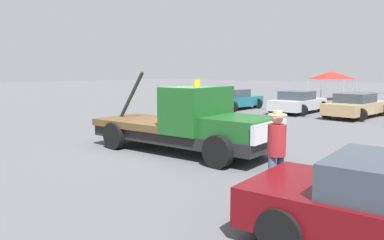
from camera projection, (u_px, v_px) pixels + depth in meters
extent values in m
plane|color=#545459|center=(180.00, 152.00, 11.82)|extent=(160.00, 160.00, 0.00)
cube|color=black|center=(180.00, 135.00, 11.75)|extent=(6.12, 2.30, 0.35)
cube|color=#19511E|center=(240.00, 127.00, 10.40)|extent=(1.80, 1.89, 0.55)
cube|color=silver|center=(270.00, 131.00, 9.86)|extent=(0.25, 1.89, 0.50)
cube|color=#19511E|center=(197.00, 109.00, 11.24)|extent=(1.46, 2.18, 1.36)
cube|color=brown|center=(146.00, 122.00, 12.62)|extent=(3.14, 2.30, 0.22)
cylinder|color=black|center=(132.00, 95.00, 12.89)|extent=(1.19, 0.20, 1.63)
cylinder|color=orange|center=(197.00, 83.00, 11.14)|extent=(0.18, 0.18, 0.20)
cylinder|color=black|center=(254.00, 141.00, 11.30)|extent=(0.88, 0.26, 0.88)
cylinder|color=black|center=(218.00, 152.00, 9.73)|extent=(0.88, 0.26, 0.88)
cylinder|color=black|center=(156.00, 128.00, 13.72)|extent=(0.88, 0.26, 0.88)
cylinder|color=black|center=(114.00, 136.00, 12.15)|extent=(0.88, 0.26, 0.88)
cylinder|color=black|center=(324.00, 196.00, 6.60)|extent=(0.68, 0.22, 0.68)
cylinder|color=black|center=(280.00, 232.00, 5.11)|extent=(0.68, 0.22, 0.68)
cylinder|color=#475B84|center=(280.00, 175.00, 7.71)|extent=(0.15, 0.15, 0.81)
cylinder|color=#475B84|center=(272.00, 176.00, 7.62)|extent=(0.15, 0.15, 0.81)
cylinder|color=maroon|center=(277.00, 140.00, 7.57)|extent=(0.37, 0.37, 0.64)
sphere|color=tan|center=(277.00, 119.00, 7.51)|extent=(0.22, 0.22, 0.22)
torus|color=tan|center=(277.00, 115.00, 7.50)|extent=(0.39, 0.39, 0.06)
cylinder|color=tan|center=(278.00, 113.00, 7.50)|extent=(0.20, 0.20, 0.10)
cube|color=#196670|center=(234.00, 101.00, 24.93)|extent=(1.96, 4.40, 0.60)
cube|color=#333D47|center=(233.00, 93.00, 24.70)|extent=(1.70, 1.86, 0.50)
cylinder|color=black|center=(235.00, 102.00, 26.66)|extent=(0.68, 0.22, 0.68)
cylinder|color=black|center=(258.00, 103.00, 25.50)|extent=(0.68, 0.22, 0.68)
cylinder|color=black|center=(210.00, 105.00, 24.42)|extent=(0.68, 0.22, 0.68)
cylinder|color=black|center=(233.00, 107.00, 23.26)|extent=(0.68, 0.22, 0.68)
cube|color=#B7B7BC|center=(298.00, 104.00, 22.70)|extent=(1.99, 4.45, 0.60)
cube|color=#333D47|center=(297.00, 95.00, 22.46)|extent=(1.70, 1.89, 0.50)
cylinder|color=black|center=(295.00, 105.00, 24.43)|extent=(0.68, 0.22, 0.68)
cylinder|color=black|center=(322.00, 106.00, 23.30)|extent=(0.68, 0.22, 0.68)
cylinder|color=black|center=(273.00, 108.00, 22.15)|extent=(0.68, 0.22, 0.68)
cylinder|color=black|center=(302.00, 110.00, 21.02)|extent=(0.68, 0.22, 0.68)
cube|color=tan|center=(356.00, 108.00, 20.53)|extent=(2.16, 4.95, 0.60)
cube|color=#333D47|center=(355.00, 98.00, 20.29)|extent=(1.74, 2.14, 0.50)
cylinder|color=black|center=(353.00, 108.00, 22.31)|extent=(0.68, 0.22, 0.68)
cylinder|color=black|center=(383.00, 110.00, 21.09)|extent=(0.68, 0.22, 0.68)
cylinder|color=black|center=(327.00, 112.00, 20.03)|extent=(0.68, 0.22, 0.68)
cylinder|color=black|center=(360.00, 115.00, 18.81)|extent=(0.68, 0.22, 0.68)
cylinder|color=#9E9EA3|center=(307.00, 90.00, 32.95)|extent=(0.07, 0.07, 1.82)
cylinder|color=#9E9EA3|center=(343.00, 91.00, 30.87)|extent=(0.07, 0.07, 1.82)
cylinder|color=#9E9EA3|center=(321.00, 88.00, 35.32)|extent=(0.07, 0.07, 1.82)
cylinder|color=#9E9EA3|center=(356.00, 89.00, 33.24)|extent=(0.07, 0.07, 1.82)
pyramid|color=red|center=(332.00, 75.00, 32.93)|extent=(3.18, 3.18, 0.71)
cube|color=black|center=(233.00, 134.00, 15.10)|extent=(0.40, 0.40, 0.04)
cone|color=orange|center=(233.00, 127.00, 15.07)|extent=(0.36, 0.36, 0.55)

